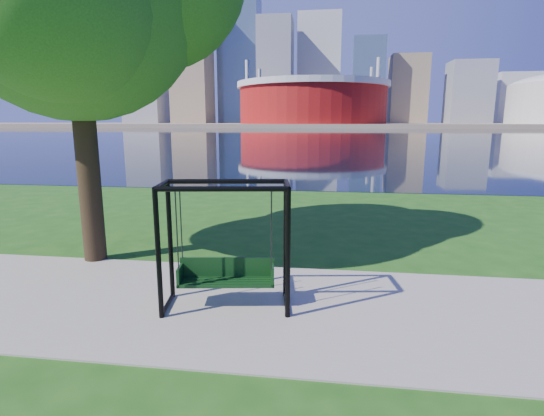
# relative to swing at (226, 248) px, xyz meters

# --- Properties ---
(ground) EXTENTS (900.00, 900.00, 0.00)m
(ground) POSITION_rel_swing_xyz_m (0.55, 0.56, -1.05)
(ground) COLOR #1E5114
(ground) RESTS_ON ground
(path) EXTENTS (120.00, 4.00, 0.03)m
(path) POSITION_rel_swing_xyz_m (0.55, 0.06, -1.03)
(path) COLOR #9E937F
(path) RESTS_ON ground
(river) EXTENTS (900.00, 180.00, 0.02)m
(river) POSITION_rel_swing_xyz_m (0.55, 102.56, -1.04)
(river) COLOR black
(river) RESTS_ON ground
(far_bank) EXTENTS (900.00, 228.00, 2.00)m
(far_bank) POSITION_rel_swing_xyz_m (0.55, 306.56, -0.05)
(far_bank) COLOR #937F60
(far_bank) RESTS_ON ground
(stadium) EXTENTS (83.00, 83.00, 32.00)m
(stadium) POSITION_rel_swing_xyz_m (-9.45, 235.56, 13.18)
(stadium) COLOR maroon
(stadium) RESTS_ON far_bank
(skyline) EXTENTS (392.00, 66.00, 96.50)m
(skyline) POSITION_rel_swing_xyz_m (-3.72, 319.95, 34.84)
(skyline) COLOR gray
(skyline) RESTS_ON far_bank
(swing) EXTENTS (2.23, 1.22, 2.17)m
(swing) POSITION_rel_swing_xyz_m (0.00, 0.00, 0.00)
(swing) COLOR black
(swing) RESTS_ON ground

